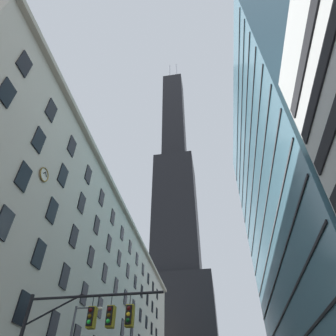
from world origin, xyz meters
name	(u,v)px	position (x,y,z in m)	size (l,w,h in m)	color
station_building	(71,308)	(-18.67, 31.21, 14.89)	(16.00, 74.43, 29.81)	beige
dark_skyscraper	(176,241)	(-11.35, 98.15, 59.00)	(26.60, 26.60, 199.14)	black
glass_office_midrise	(317,199)	(19.40, 26.26, 27.17)	(16.91, 42.26, 54.34)	teal
traffic_signal_mast	(82,331)	(-3.75, 2.90, 5.39)	(7.66, 0.63, 7.16)	black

